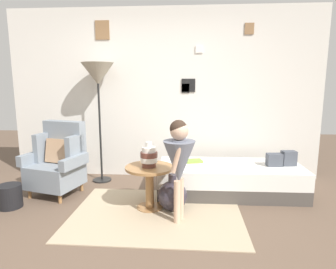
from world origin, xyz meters
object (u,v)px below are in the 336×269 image
object	(u,v)px
side_table	(150,178)
person_child	(179,158)
demijohn_near	(172,195)
armchair	(58,162)
magazine_basket	(10,196)
floor_lamp	(98,77)
book_on_daybed	(194,161)
daybed	(230,179)
vase_striped	(149,156)

from	to	relation	value
side_table	person_child	size ratio (longest dim) A/B	0.51
demijohn_near	side_table	bearing A→B (deg)	175.95
armchair	demijohn_near	world-z (taller)	armchair
demijohn_near	magazine_basket	bearing A→B (deg)	-177.69
floor_lamp	book_on_daybed	size ratio (longest dim) A/B	8.05
person_child	magazine_basket	bearing A→B (deg)	174.26
daybed	demijohn_near	world-z (taller)	demijohn_near
demijohn_near	floor_lamp	bearing A→B (deg)	139.96
armchair	side_table	xyz separation A→B (m)	(1.30, -0.41, -0.06)
book_on_daybed	armchair	bearing A→B (deg)	-172.08
vase_striped	side_table	bearing A→B (deg)	82.67
daybed	vase_striped	size ratio (longest dim) A/B	6.45
daybed	book_on_daybed	size ratio (longest dim) A/B	8.70
vase_striped	floor_lamp	size ratio (longest dim) A/B	0.17
side_table	person_child	world-z (taller)	person_child
floor_lamp	person_child	size ratio (longest dim) A/B	1.59
demijohn_near	magazine_basket	xyz separation A→B (m)	(-1.96, -0.08, -0.04)
person_child	floor_lamp	bearing A→B (deg)	134.62
daybed	book_on_daybed	distance (m)	0.54
armchair	daybed	xyz separation A→B (m)	(2.31, 0.15, -0.24)
armchair	floor_lamp	world-z (taller)	floor_lamp
book_on_daybed	magazine_basket	distance (m)	2.36
vase_striped	floor_lamp	world-z (taller)	floor_lamp
armchair	vase_striped	distance (m)	1.38
side_table	floor_lamp	distance (m)	1.75
armchair	floor_lamp	bearing A→B (deg)	51.07
demijohn_near	daybed	bearing A→B (deg)	38.14
side_table	demijohn_near	bearing A→B (deg)	-4.05
daybed	demijohn_near	distance (m)	0.94
vase_striped	magazine_basket	size ratio (longest dim) A/B	1.06
person_child	demijohn_near	size ratio (longest dim) A/B	2.56
demijohn_near	magazine_basket	distance (m)	1.96
book_on_daybed	magazine_basket	world-z (taller)	book_on_daybed
side_table	magazine_basket	size ratio (longest dim) A/B	2.04
book_on_daybed	demijohn_near	xyz separation A→B (m)	(-0.26, -0.69, -0.24)
armchair	magazine_basket	size ratio (longest dim) A/B	3.46
floor_lamp	magazine_basket	size ratio (longest dim) A/B	6.33
daybed	magazine_basket	distance (m)	2.78
armchair	book_on_daybed	bearing A→B (deg)	7.92
side_table	floor_lamp	xyz separation A→B (m)	(-0.87, 0.94, 1.19)
vase_striped	demijohn_near	xyz separation A→B (m)	(0.27, -0.01, -0.47)
floor_lamp	person_child	bearing A→B (deg)	-45.38
daybed	magazine_basket	size ratio (longest dim) A/B	6.83
daybed	side_table	world-z (taller)	side_table
person_child	magazine_basket	xyz separation A→B (m)	(-2.05, 0.21, -0.57)
daybed	floor_lamp	distance (m)	2.36
floor_lamp	book_on_daybed	xyz separation A→B (m)	(1.40, -0.28, -1.15)
armchair	vase_striped	world-z (taller)	armchair
armchair	daybed	distance (m)	2.33
side_table	magazine_basket	distance (m)	1.71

